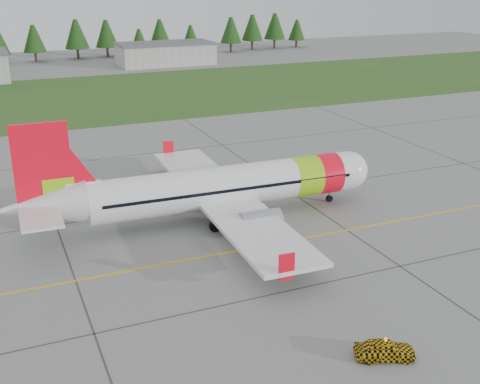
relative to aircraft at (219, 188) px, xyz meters
name	(u,v)px	position (x,y,z in m)	size (l,w,h in m)	color
ground	(293,290)	(-0.09, -15.52, -3.17)	(320.00, 320.00, 0.00)	gray
aircraft	(219,188)	(0.00, 0.00, 0.00)	(36.25, 33.30, 10.98)	white
follow_me_car	(386,332)	(1.17, -25.39, -1.27)	(1.52, 1.29, 3.79)	yellow
grass_strip	(95,96)	(-0.09, 66.48, -3.15)	(320.00, 50.00, 0.03)	#30561E
taxi_guideline	(250,248)	(-0.09, -7.52, -3.15)	(120.00, 0.25, 0.02)	gold
hangar_east	(165,54)	(24.91, 102.48, -0.57)	(24.00, 12.00, 5.20)	#A8A8A3
treeline	(55,41)	(-0.09, 122.48, 1.83)	(160.00, 8.00, 10.00)	#1C3F14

